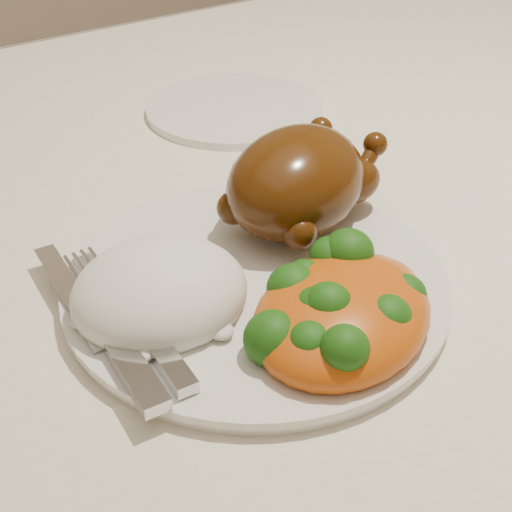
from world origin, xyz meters
TOP-DOWN VIEW (x-y plane):
  - dining_table at (0.00, 0.00)m, footprint 1.60×0.90m
  - tablecloth at (0.00, 0.00)m, footprint 1.73×1.03m
  - dinner_plate at (-0.05, -0.15)m, footprint 0.38×0.38m
  - side_plate at (0.12, 0.14)m, footprint 0.23×0.23m
  - roast_chicken at (0.02, -0.11)m, footprint 0.18×0.14m
  - rice_mound at (-0.13, -0.14)m, footprint 0.15×0.14m
  - mac_and_cheese at (-0.04, -0.23)m, footprint 0.18×0.16m
  - cutlery at (-0.17, -0.16)m, footprint 0.05×0.20m

SIDE VIEW (x-z plane):
  - dining_table at x=0.00m, z-range 0.29..1.05m
  - tablecloth at x=0.00m, z-range 0.65..0.83m
  - side_plate at x=0.12m, z-range 0.77..0.78m
  - dinner_plate at x=-0.05m, z-range 0.77..0.78m
  - cutlery at x=-0.17m, z-range 0.78..0.79m
  - rice_mound at x=-0.13m, z-range 0.76..0.83m
  - mac_and_cheese at x=-0.04m, z-range 0.76..0.82m
  - roast_chicken at x=0.02m, z-range 0.78..0.86m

